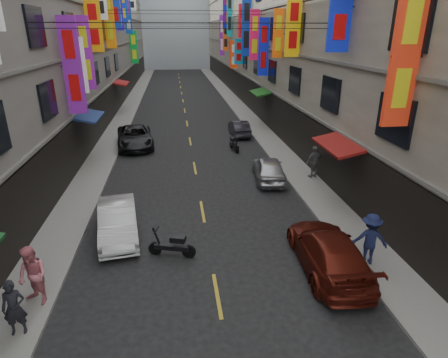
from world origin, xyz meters
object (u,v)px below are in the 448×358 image
object	(u,v)px
car_left_mid	(118,221)
pedestrian_lfar	(33,276)
scooter_far_right	(234,144)
pedestrian_rnear	(370,239)
pedestrian_lnear	(14,308)
pedestrian_rfar	(314,162)
car_left_far	(135,137)
car_right_mid	(269,168)
car_right_far	(239,128)
scooter_crossing	(173,246)
car_right_near	(328,251)

from	to	relation	value
car_left_mid	pedestrian_lfar	xyz separation A→B (m)	(-1.91, -3.96, 0.39)
scooter_far_right	pedestrian_rnear	bearing A→B (deg)	90.97
pedestrian_lnear	pedestrian_rfar	xyz separation A→B (m)	(12.11, 10.24, 0.08)
car_left_mid	car_left_far	size ratio (longest dim) A/B	0.80
scooter_far_right	car_left_mid	world-z (taller)	car_left_mid
pedestrian_lnear	car_right_mid	bearing A→B (deg)	39.68
car_left_far	pedestrian_lfar	xyz separation A→B (m)	(-1.47, -16.89, 0.34)
pedestrian_rnear	pedestrian_rfar	bearing A→B (deg)	-79.50
car_left_mid	car_right_far	size ratio (longest dim) A/B	1.14
car_left_far	car_right_far	distance (m)	8.28
pedestrian_rnear	car_left_mid	bearing A→B (deg)	-2.09
car_right_far	pedestrian_rfar	distance (m)	10.31
scooter_crossing	car_right_mid	xyz separation A→B (m)	(5.38, 7.08, 0.23)
car_left_far	pedestrian_lfar	world-z (taller)	pedestrian_lfar
car_right_near	car_right_mid	size ratio (longest dim) A/B	1.24
car_right_near	scooter_far_right	bearing A→B (deg)	-83.21
car_left_mid	pedestrian_lnear	bearing A→B (deg)	-119.35
scooter_crossing	car_right_near	world-z (taller)	car_right_near
scooter_crossing	car_left_far	xyz separation A→B (m)	(-2.62, 14.71, 0.28)
pedestrian_rfar	car_right_far	bearing A→B (deg)	-93.10
car_left_far	car_right_mid	bearing A→B (deg)	-50.94
scooter_far_right	pedestrian_rfar	world-z (taller)	pedestrian_rfar
scooter_far_right	car_right_near	world-z (taller)	car_right_near
car_right_far	pedestrian_rfar	xyz separation A→B (m)	(2.54, -9.98, 0.43)
car_right_mid	pedestrian_rfar	distance (m)	2.57
scooter_crossing	car_right_mid	world-z (taller)	car_right_mid
pedestrian_rnear	scooter_far_right	bearing A→B (deg)	-62.33
car_left_mid	pedestrian_rnear	bearing A→B (deg)	-27.77
scooter_crossing	pedestrian_lnear	world-z (taller)	pedestrian_lnear
scooter_crossing	pedestrian_rnear	world-z (taller)	pedestrian_rnear
car_left_mid	car_right_far	xyz separation A→B (m)	(7.55, 15.05, -0.08)
pedestrian_lfar	pedestrian_rfar	distance (m)	15.02
car_right_near	car_right_far	size ratio (longest dim) A/B	1.33
car_left_mid	car_right_near	world-z (taller)	car_right_near
pedestrian_lnear	scooter_crossing	bearing A→B (deg)	31.16
pedestrian_lnear	pedestrian_rfar	distance (m)	15.86
pedestrian_lnear	pedestrian_rnear	distance (m)	11.24
car_right_far	pedestrian_rnear	bearing A→B (deg)	93.49
pedestrian_rnear	car_right_mid	bearing A→B (deg)	-62.43
pedestrian_lnear	pedestrian_rnear	bearing A→B (deg)	1.98
car_right_mid	pedestrian_lnear	bearing A→B (deg)	53.65
scooter_crossing	pedestrian_rfar	world-z (taller)	pedestrian_rfar
car_left_mid	car_right_near	bearing A→B (deg)	-31.51
car_right_near	car_right_mid	world-z (taller)	car_right_near
car_right_far	car_right_near	bearing A→B (deg)	88.80
pedestrian_lnear	car_left_mid	bearing A→B (deg)	60.79
car_right_mid	pedestrian_lnear	distance (m)	14.20
scooter_crossing	car_right_far	world-z (taller)	car_right_far
scooter_crossing	pedestrian_lnear	distance (m)	5.42
car_left_far	pedestrian_lnear	size ratio (longest dim) A/B	3.16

